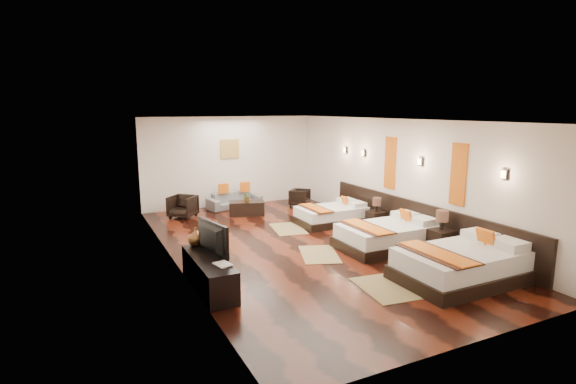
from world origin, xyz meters
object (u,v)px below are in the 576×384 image
nightstand_a (441,239)px  tv (208,239)px  figurine (196,237)px  tv_console (209,273)px  sofa (235,200)px  table_plant (247,197)px  bed_near (463,264)px  bed_far (332,215)px  armchair_left (183,206)px  bed_mid (388,236)px  book (217,266)px  armchair_right (300,197)px  coffee_table (247,208)px  nightstand_b (376,218)px

nightstand_a → tv: size_ratio=0.94×
figurine → tv_console: bearing=-90.0°
nightstand_a → sofa: (-2.47, 6.11, -0.09)m
tv → sofa: size_ratio=0.60×
figurine → table_plant: 4.68m
bed_near → tv_console: (-4.20, 1.64, -0.03)m
bed_far → armchair_left: bed_far is taller
bed_mid → book: size_ratio=7.05×
bed_mid → sofa: bearing=107.9°
sofa → bed_mid: bearing=-81.5°
bed_mid → tv_console: bed_mid is taller
armchair_left → table_plant: size_ratio=2.66×
figurine → armchair_right: (4.45, 4.39, -0.46)m
tv_console → bed_far: bearing=33.8°
nightstand_a → tv_console: 4.96m
armchair_left → coffee_table: size_ratio=0.70×
bed_mid → armchair_left: bed_mid is taller
book → nightstand_b: bearing=25.5°
coffee_table → bed_mid: bearing=-68.0°
armchair_right → table_plant: bearing=147.4°
armchair_right → coffee_table: armchair_right is taller
book → table_plant: size_ratio=1.17×
figurine → armchair_left: figurine is taller
book → armchair_left: (0.75, 5.72, -0.25)m
coffee_table → armchair_right: bearing=12.5°
armchair_left → coffee_table: armchair_left is taller
bed_far → armchair_left: 4.21m
nightstand_a → figurine: 5.08m
tv → armchair_left: bearing=-20.1°
nightstand_a → nightstand_b: size_ratio=1.16×
tv → bed_far: bearing=-69.7°
bed_far → coffee_table: bed_far is taller
bed_near → nightstand_b: bed_near is taller
bed_mid → book: (-4.20, -0.94, 0.28)m
table_plant → bed_far: bearing=-48.4°
nightstand_b → book: size_ratio=2.65×
bed_near → bed_far: (-0.01, 4.45, -0.06)m
bed_mid → nightstand_a: bearing=-46.9°
bed_far → tv: size_ratio=1.85×
figurine → armchair_right: 6.26m
book → figurine: figurine is taller
bed_far → book: size_ratio=6.06×
book → sofa: 6.73m
tv → table_plant: size_ratio=3.81×
tv_console → table_plant: table_plant is taller
tv → figurine: bearing=-7.4°
bed_near → coffee_table: bearing=105.1°
bed_near → tv: tv is taller
bed_mid → armchair_right: bed_mid is taller
nightstand_a → coffee_table: (-2.47, 5.06, -0.13)m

